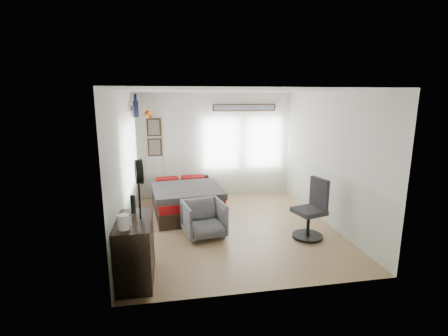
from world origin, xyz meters
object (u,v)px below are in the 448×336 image
at_px(task_chair, 311,214).
at_px(dresser, 135,250).
at_px(bed, 186,199).
at_px(armchair, 204,219).
at_px(nightstand, 203,190).

bearing_deg(task_chair, dresser, -179.24).
xyz_separation_m(bed, dresser, (-0.87, -2.69, 0.14)).
xyz_separation_m(bed, task_chair, (2.23, -1.78, 0.15)).
relative_size(armchair, task_chair, 0.66).
bearing_deg(nightstand, armchair, -99.96).
relative_size(armchair, nightstand, 1.67).
bearing_deg(armchair, task_chair, -21.75).
bearing_deg(task_chair, armchair, 152.94).
bearing_deg(dresser, armchair, 49.16).
height_order(bed, task_chair, task_chair).
xyz_separation_m(bed, nightstand, (0.49, 0.91, -0.09)).
height_order(dresser, task_chair, task_chair).
relative_size(bed, armchair, 2.82).
distance_m(bed, task_chair, 2.86).
relative_size(nightstand, task_chair, 0.40).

